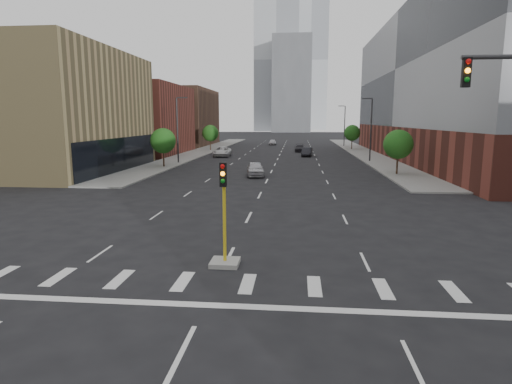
# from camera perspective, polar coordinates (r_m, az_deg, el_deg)

# --- Properties ---
(sidewalk_left_far) EXTENTS (5.00, 92.00, 0.15)m
(sidewalk_left_far) POSITION_cam_1_polar(r_m,az_deg,el_deg) (84.36, -6.87, 5.52)
(sidewalk_left_far) COLOR gray
(sidewalk_left_far) RESTS_ON ground
(sidewalk_right_far) EXTENTS (5.00, 92.00, 0.15)m
(sidewalk_right_far) POSITION_cam_1_polar(r_m,az_deg,el_deg) (83.29, 13.82, 5.26)
(sidewalk_right_far) COLOR gray
(sidewalk_right_far) RESTS_ON ground
(building_left_mid) EXTENTS (20.00, 24.00, 14.00)m
(building_left_mid) POSITION_cam_1_polar(r_m,az_deg,el_deg) (57.03, -27.23, 9.52)
(building_left_mid) COLOR #988556
(building_left_mid) RESTS_ON ground
(building_left_far_a) EXTENTS (20.00, 22.00, 12.00)m
(building_left_far_a) POSITION_cam_1_polar(r_m,az_deg,el_deg) (80.21, -17.08, 9.19)
(building_left_far_a) COLOR brown
(building_left_far_a) RESTS_ON ground
(building_left_far_b) EXTENTS (20.00, 24.00, 13.00)m
(building_left_far_b) POSITION_cam_1_polar(r_m,az_deg,el_deg) (104.73, -11.61, 9.71)
(building_left_far_b) COLOR brown
(building_left_far_b) RESTS_ON ground
(building_right_main) EXTENTS (24.00, 70.00, 22.00)m
(building_right_main) POSITION_cam_1_polar(r_m,az_deg,el_deg) (73.34, 27.36, 12.46)
(building_right_main) COLOR brown
(building_right_main) RESTS_ON ground
(tower_left) EXTENTS (22.00, 22.00, 70.00)m
(tower_left) POSITION_cam_1_polar(r_m,az_deg,el_deg) (230.28, 2.82, 16.89)
(tower_left) COLOR #B2B7BC
(tower_left) RESTS_ON ground
(tower_right) EXTENTS (20.00, 20.00, 80.00)m
(tower_right) POSITION_cam_1_polar(r_m,az_deg,el_deg) (270.42, 7.23, 16.82)
(tower_right) COLOR #B2B7BC
(tower_right) RESTS_ON ground
(tower_mid) EXTENTS (18.00, 18.00, 44.00)m
(tower_mid) POSITION_cam_1_polar(r_m,az_deg,el_deg) (208.82, 4.79, 14.03)
(tower_mid) COLOR slate
(tower_mid) RESTS_ON ground
(median_traffic_signal) EXTENTS (1.20, 1.20, 4.40)m
(median_traffic_signal) POSITION_cam_1_polar(r_m,az_deg,el_deg) (18.17, -4.21, -6.81)
(median_traffic_signal) COLOR #999993
(median_traffic_signal) RESTS_ON ground
(streetlight_right_a) EXTENTS (1.60, 0.22, 9.07)m
(streetlight_right_a) POSITION_cam_1_polar(r_m,az_deg,el_deg) (64.06, 15.01, 8.38)
(streetlight_right_a) COLOR #2D2D30
(streetlight_right_a) RESTS_ON ground
(streetlight_right_b) EXTENTS (1.60, 0.22, 9.07)m
(streetlight_right_b) POSITION_cam_1_polar(r_m,az_deg,el_deg) (98.76, 11.68, 8.86)
(streetlight_right_b) COLOR #2D2D30
(streetlight_right_b) RESTS_ON ground
(streetlight_left) EXTENTS (1.60, 0.22, 9.07)m
(streetlight_left) POSITION_cam_1_polar(r_m,az_deg,el_deg) (60.47, -10.36, 8.49)
(streetlight_left) COLOR #2D2D30
(streetlight_left) RESTS_ON ground
(tree_left_near) EXTENTS (3.20, 3.20, 4.85)m
(tree_left_near) POSITION_cam_1_polar(r_m,az_deg,el_deg) (55.91, -12.29, 6.68)
(tree_left_near) COLOR #382619
(tree_left_near) RESTS_ON ground
(tree_left_far) EXTENTS (3.20, 3.20, 4.85)m
(tree_left_far) POSITION_cam_1_polar(r_m,az_deg,el_deg) (84.96, -6.11, 7.80)
(tree_left_far) COLOR #382619
(tree_left_far) RESTS_ON ground
(tree_right_near) EXTENTS (3.20, 3.20, 4.85)m
(tree_right_near) POSITION_cam_1_polar(r_m,az_deg,el_deg) (49.52, 18.44, 6.04)
(tree_right_near) COLOR #382619
(tree_right_near) RESTS_ON ground
(tree_right_far) EXTENTS (3.20, 3.20, 4.85)m
(tree_right_far) POSITION_cam_1_polar(r_m,az_deg,el_deg) (88.93, 12.71, 7.71)
(tree_right_far) COLOR #382619
(tree_right_far) RESTS_ON ground
(car_near_left) EXTENTS (2.44, 4.80, 1.56)m
(car_near_left) POSITION_cam_1_polar(r_m,az_deg,el_deg) (46.43, -0.09, 3.09)
(car_near_left) COLOR #B0B0B5
(car_near_left) RESTS_ON ground
(car_mid_right) EXTENTS (2.02, 4.61, 1.47)m
(car_mid_right) POSITION_cam_1_polar(r_m,az_deg,el_deg) (71.87, 6.82, 5.33)
(car_mid_right) COLOR black
(car_mid_right) RESTS_ON ground
(car_far_left) EXTENTS (3.06, 5.97, 1.61)m
(car_far_left) POSITION_cam_1_polar(r_m,az_deg,el_deg) (71.49, -4.54, 5.40)
(car_far_left) COLOR silver
(car_far_left) RESTS_ON ground
(car_deep_right) EXTENTS (1.95, 4.70, 1.36)m
(car_deep_right) POSITION_cam_1_polar(r_m,az_deg,el_deg) (81.89, 5.86, 5.84)
(car_deep_right) COLOR black
(car_deep_right) RESTS_ON ground
(car_distant) EXTENTS (1.67, 4.00, 1.36)m
(car_distant) POSITION_cam_1_polar(r_m,az_deg,el_deg) (102.97, 2.22, 6.66)
(car_distant) COLOR silver
(car_distant) RESTS_ON ground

